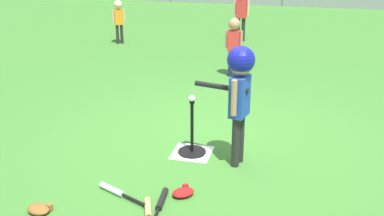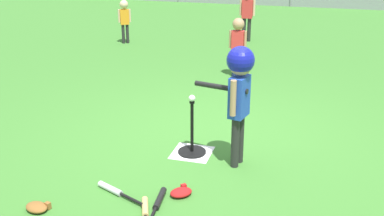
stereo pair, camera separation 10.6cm
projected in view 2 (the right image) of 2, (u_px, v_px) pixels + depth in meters
The scene contains 13 objects.
ground_plane at pixel (213, 136), 5.69m from camera, with size 60.00×60.00×0.00m, color #3D7A2D.
home_plate at pixel (192, 153), 5.26m from camera, with size 0.44×0.44×0.01m, color white.
batting_tee at pixel (192, 145), 5.23m from camera, with size 0.32×0.32×0.63m.
baseball_on_tee at pixel (192, 98), 5.03m from camera, with size 0.07×0.07×0.07m, color white.
batter_child at pixel (239, 82), 4.69m from camera, with size 0.65×0.37×1.31m.
fielder_deep_right at pixel (124, 16), 10.26m from camera, with size 0.25×0.20×0.97m.
fielder_near_right at pixel (238, 40), 7.81m from camera, with size 0.30×0.20×1.02m.
fielder_near_left at pixel (247, 8), 10.41m from camera, with size 0.36×0.24×1.20m.
spare_bat_silver at pixel (115, 191), 4.44m from camera, with size 0.59×0.29×0.06m.
spare_bat_wood at pixel (145, 211), 4.11m from camera, with size 0.27×0.55×0.06m.
spare_bat_black at pixel (158, 203), 4.24m from camera, with size 0.13×0.66×0.06m.
glove_by_plate at pixel (37, 207), 4.16m from camera, with size 0.25×0.21×0.07m.
glove_near_bats at pixel (181, 192), 4.40m from camera, with size 0.27×0.27×0.07m.
Camera 2 is at (1.19, -5.06, 2.36)m, focal length 43.07 mm.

